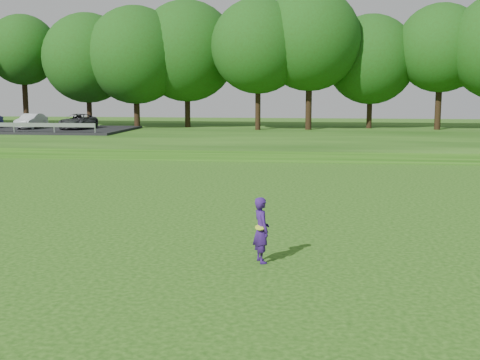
# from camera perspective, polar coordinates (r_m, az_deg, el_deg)

# --- Properties ---
(ground) EXTENTS (140.00, 140.00, 0.00)m
(ground) POSITION_cam_1_polar(r_m,az_deg,el_deg) (14.51, -5.40, -7.24)
(ground) COLOR #19430C
(ground) RESTS_ON ground
(berm) EXTENTS (130.00, 30.00, 0.60)m
(berm) POSITION_cam_1_polar(r_m,az_deg,el_deg) (47.86, 3.50, 4.22)
(berm) COLOR #19430C
(berm) RESTS_ON ground
(walking_path) EXTENTS (130.00, 1.60, 0.04)m
(walking_path) POSITION_cam_1_polar(r_m,az_deg,el_deg) (33.99, 1.95, 1.96)
(walking_path) COLOR gray
(walking_path) RESTS_ON ground
(treeline) EXTENTS (104.00, 7.00, 15.00)m
(treeline) POSITION_cam_1_polar(r_m,az_deg,el_deg) (51.88, 3.88, 13.18)
(treeline) COLOR #1E4510
(treeline) RESTS_ON berm
(woman) EXTENTS (0.56, 0.66, 1.52)m
(woman) POSITION_cam_1_polar(r_m,az_deg,el_deg) (13.82, 2.04, -4.75)
(woman) COLOR #331666
(woman) RESTS_ON ground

